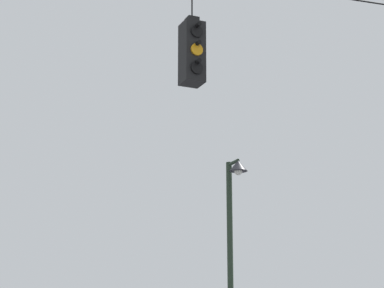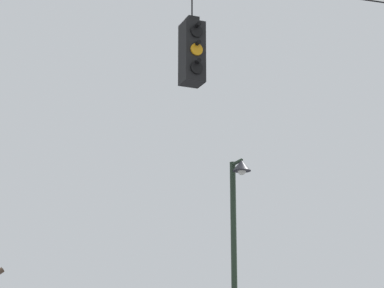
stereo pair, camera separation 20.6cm
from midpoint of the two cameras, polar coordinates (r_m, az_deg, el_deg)
traffic_light_near_right_pole at (r=11.96m, az=-0.48°, el=7.02°), size 0.34×0.46×2.00m
street_lamp at (r=15.20m, az=2.76°, el=-7.80°), size 0.38×0.67×5.23m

